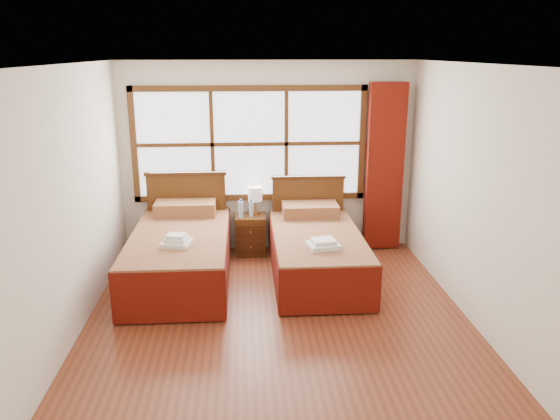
{
  "coord_description": "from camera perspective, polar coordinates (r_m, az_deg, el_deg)",
  "views": [
    {
      "loc": [
        -0.33,
        -5.13,
        2.72
      ],
      "look_at": [
        0.06,
        0.7,
        1.0
      ],
      "focal_mm": 35.0,
      "sensor_mm": 36.0,
      "label": 1
    }
  ],
  "objects": [
    {
      "name": "window",
      "position": [
        7.45,
        -3.21,
        6.9
      ],
      "size": [
        3.16,
        0.06,
        1.56
      ],
      "color": "white",
      "rests_on": "wall_back"
    },
    {
      "name": "lamp",
      "position": [
        7.49,
        -2.62,
        1.61
      ],
      "size": [
        0.2,
        0.2,
        0.38
      ],
      "color": "gold",
      "rests_on": "nightstand"
    },
    {
      "name": "wall_back",
      "position": [
        7.53,
        -1.28,
        5.48
      ],
      "size": [
        4.0,
        0.0,
        4.0
      ],
      "primitive_type": "plane",
      "rotation": [
        1.57,
        0.0,
        0.0
      ],
      "color": "silver",
      "rests_on": "floor"
    },
    {
      "name": "ceiling",
      "position": [
        5.15,
        -0.18,
        15.01
      ],
      "size": [
        4.5,
        4.5,
        0.0
      ],
      "primitive_type": "plane",
      "rotation": [
        3.14,
        0.0,
        0.0
      ],
      "color": "white",
      "rests_on": "wall_back"
    },
    {
      "name": "bottle_near",
      "position": [
        7.36,
        -4.13,
        0.09
      ],
      "size": [
        0.07,
        0.07,
        0.26
      ],
      "color": "silver",
      "rests_on": "nightstand"
    },
    {
      "name": "wall_right",
      "position": [
        5.82,
        19.91,
        1.22
      ],
      "size": [
        0.0,
        4.5,
        4.5
      ],
      "primitive_type": "plane",
      "rotation": [
        1.57,
        0.0,
        -1.57
      ],
      "color": "silver",
      "rests_on": "floor"
    },
    {
      "name": "nightstand",
      "position": [
        7.54,
        -3.1,
        -2.61
      ],
      "size": [
        0.41,
        0.41,
        0.55
      ],
      "color": "#4C2A10",
      "rests_on": "floor"
    },
    {
      "name": "wall_left",
      "position": [
        5.58,
        -21.11,
        0.48
      ],
      "size": [
        0.0,
        4.5,
        4.5
      ],
      "primitive_type": "plane",
      "rotation": [
        1.57,
        0.0,
        1.57
      ],
      "color": "silver",
      "rests_on": "floor"
    },
    {
      "name": "bottle_far",
      "position": [
        7.42,
        -3.04,
        0.15
      ],
      "size": [
        0.06,
        0.06,
        0.23
      ],
      "color": "silver",
      "rests_on": "nightstand"
    },
    {
      "name": "towels_right",
      "position": [
        6.21,
        4.55,
        -3.56
      ],
      "size": [
        0.39,
        0.35,
        0.1
      ],
      "rotation": [
        0.0,
        0.0,
        0.18
      ],
      "color": "white",
      "rests_on": "bed_right"
    },
    {
      "name": "towels_left",
      "position": [
        6.25,
        -10.76,
        -3.19
      ],
      "size": [
        0.36,
        0.33,
        0.13
      ],
      "rotation": [
        0.0,
        0.0,
        -0.2
      ],
      "color": "white",
      "rests_on": "bed_left"
    },
    {
      "name": "bed_right",
      "position": [
        6.83,
        3.81,
        -4.23
      ],
      "size": [
        1.09,
        2.11,
        1.06
      ],
      "color": "#391E0B",
      "rests_on": "floor"
    },
    {
      "name": "bed_left",
      "position": [
        6.81,
        -10.31,
        -4.33
      ],
      "size": [
        1.17,
        2.27,
        1.14
      ],
      "color": "#391E0B",
      "rests_on": "floor"
    },
    {
      "name": "floor",
      "position": [
        5.82,
        -0.16,
        -11.51
      ],
      "size": [
        4.5,
        4.5,
        0.0
      ],
      "primitive_type": "plane",
      "color": "brown",
      "rests_on": "ground"
    },
    {
      "name": "curtain",
      "position": [
        7.66,
        10.86,
        4.38
      ],
      "size": [
        0.5,
        0.16,
        2.3
      ],
      "primitive_type": "cube",
      "color": "maroon",
      "rests_on": "wall_back"
    }
  ]
}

